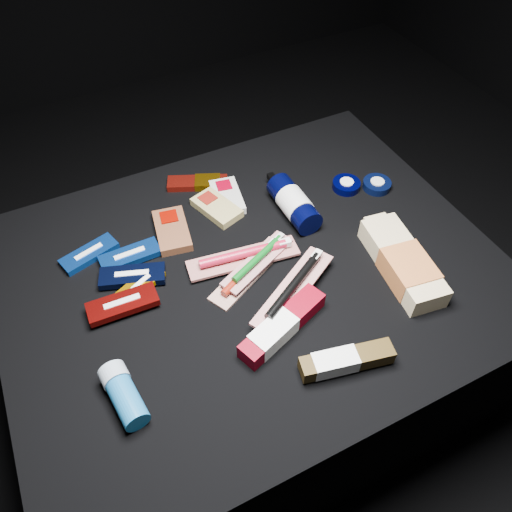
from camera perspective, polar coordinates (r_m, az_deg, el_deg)
name	(u,v)px	position (r m, az deg, el deg)	size (l,w,h in m)	color
ground	(253,365)	(1.34, -0.39, -12.37)	(3.00, 3.00, 0.00)	black
cloth_table	(252,323)	(1.17, -0.44, -7.67)	(0.98, 0.78, 0.40)	black
luna_bar_0	(89,254)	(1.08, -18.51, 0.23)	(0.12, 0.07, 0.02)	#0F40A2
luna_bar_1	(130,256)	(1.05, -14.19, 0.04)	(0.12, 0.05, 0.02)	#0F3F9B
luna_bar_2	(132,276)	(1.01, -13.94, -2.21)	(0.14, 0.09, 0.02)	black
luna_bar_3	(140,286)	(0.99, -13.16, -3.31)	(0.11, 0.08, 0.01)	#D08B00
luna_bar_4	(123,304)	(0.97, -14.98, -5.32)	(0.13, 0.05, 0.02)	#6E0A08
clif_bar_0	(172,229)	(1.08, -9.61, 3.08)	(0.09, 0.13, 0.02)	brown
clif_bar_1	(227,196)	(1.15, -3.38, 6.92)	(0.08, 0.12, 0.02)	beige
clif_bar_2	(215,207)	(1.12, -4.68, 5.65)	(0.09, 0.13, 0.02)	tan
power_bar	(201,183)	(1.19, -6.31, 8.32)	(0.15, 0.10, 0.02)	maroon
lotion_bottle	(294,204)	(1.10, 4.34, 6.00)	(0.06, 0.19, 0.06)	black
cream_tin_upper	(346,185)	(1.19, 10.28, 8.00)	(0.06, 0.06, 0.02)	black
cream_tin_lower	(377,185)	(1.21, 13.64, 7.93)	(0.07, 0.07, 0.02)	black
bodywash_bottle	(403,263)	(1.03, 16.45, -0.82)	(0.11, 0.24, 0.05)	beige
deodorant_stick	(124,394)	(0.86, -14.90, -15.01)	(0.06, 0.12, 0.05)	#16598E
toothbrush_pack_0	(250,269)	(1.00, -0.70, -1.53)	(0.20, 0.13, 0.02)	beige
toothbrush_pack_1	(245,256)	(1.01, -1.29, 0.03)	(0.23, 0.08, 0.03)	#A9A19D
toothbrush_pack_2	(259,259)	(1.00, 0.30, -0.38)	(0.18, 0.11, 0.02)	beige
toothbrush_pack_3	(294,286)	(0.94, 4.42, -3.46)	(0.22, 0.16, 0.02)	beige
toothpaste_carton_red	(279,328)	(0.90, 2.70, -8.22)	(0.19, 0.11, 0.04)	#71000F
toothpaste_carton_green	(343,361)	(0.88, 9.86, -11.74)	(0.17, 0.07, 0.03)	#37270C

